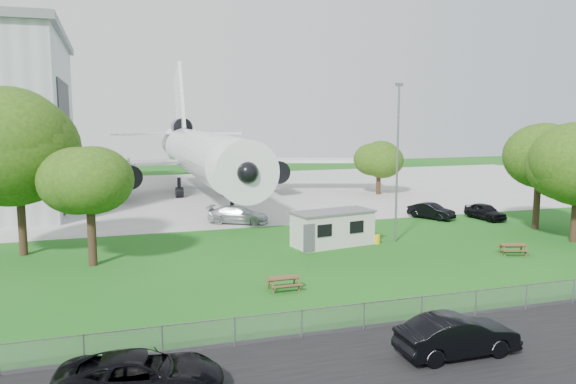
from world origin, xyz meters
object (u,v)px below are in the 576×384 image
object	(u,v)px
picnic_east	(513,255)
airliner	(201,152)
car_centre_sedan	(457,336)
site_cabin	(333,228)
picnic_west	(284,290)

from	to	relation	value
picnic_east	airliner	bearing A→B (deg)	131.01
car_centre_sedan	picnic_east	bearing A→B (deg)	-46.21
site_cabin	car_centre_sedan	world-z (taller)	site_cabin
site_cabin	picnic_west	bearing A→B (deg)	-126.18
picnic_west	airliner	bearing A→B (deg)	86.91
airliner	picnic_west	size ratio (longest dim) A/B	26.52
airliner	car_centre_sedan	world-z (taller)	airliner
airliner	picnic_east	distance (m)	39.66
picnic_west	picnic_east	world-z (taller)	same
airliner	picnic_west	distance (m)	38.97
airliner	site_cabin	size ratio (longest dim) A/B	6.88
airliner	picnic_east	xyz separation A→B (m)	(16.06, -35.88, -5.27)
site_cabin	car_centre_sedan	bearing A→B (deg)	-97.76
site_cabin	picnic_west	size ratio (longest dim) A/B	3.86
picnic_west	picnic_east	bearing A→B (deg)	8.05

